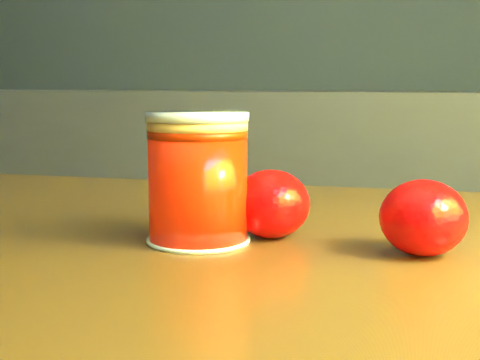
% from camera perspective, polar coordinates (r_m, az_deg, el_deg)
% --- Properties ---
extents(kitchen_counter, '(3.15, 0.60, 0.90)m').
position_cam_1_polar(kitchen_counter, '(2.14, -11.09, -4.63)').
color(kitchen_counter, '#4C4B50').
rests_on(kitchen_counter, ground).
extents(juice_glass, '(0.09, 0.09, 0.11)m').
position_cam_1_polar(juice_glass, '(0.58, -3.61, 0.11)').
color(juice_glass, '#F31E04').
rests_on(juice_glass, table).
extents(orange_front, '(0.07, 0.07, 0.06)m').
position_cam_1_polar(orange_front, '(0.60, 2.66, -2.05)').
color(orange_front, red).
rests_on(orange_front, table).
extents(orange_back, '(0.08, 0.08, 0.06)m').
position_cam_1_polar(orange_back, '(0.55, 15.37, -3.13)').
color(orange_back, red).
rests_on(orange_back, table).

